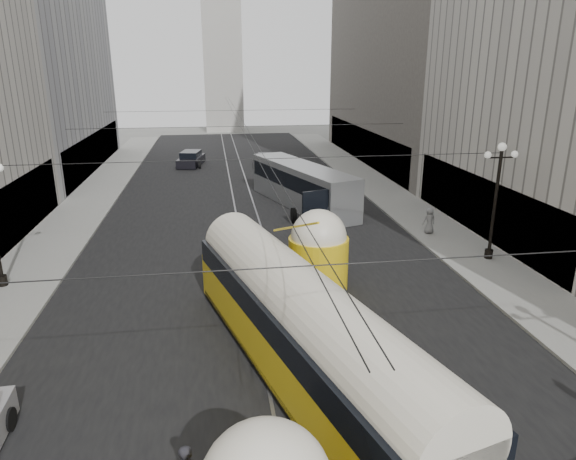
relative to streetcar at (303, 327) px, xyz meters
name	(u,v)px	position (x,y,z in m)	size (l,w,h in m)	color
road	(244,203)	(-0.50, 23.97, -1.94)	(20.00, 85.00, 0.02)	black
sidewalk_left	(94,197)	(-12.50, 27.47, -1.86)	(4.00, 72.00, 0.15)	gray
sidewalk_right	(377,187)	(11.50, 27.47, -1.86)	(4.00, 72.00, 0.15)	gray
rail_left	(234,203)	(-1.25, 23.97, -1.94)	(0.12, 85.00, 0.04)	gray
rail_right	(253,202)	(0.25, 23.97, -1.94)	(0.12, 85.00, 0.04)	gray
building_left_far	(14,20)	(-20.49, 39.47, 12.37)	(12.60, 28.60, 28.60)	#999999
building_right_far	(424,4)	(19.50, 39.47, 14.37)	(12.60, 32.60, 32.60)	#514C47
distant_tower	(221,34)	(-0.50, 71.47, 13.03)	(6.00, 6.00, 31.36)	#B2AFA8
lamppost_right_mid	(496,195)	(12.10, 9.47, 1.80)	(1.86, 0.44, 6.37)	black
catenary	(244,129)	(-0.38, 22.96, 3.94)	(25.00, 72.00, 0.23)	black
streetcar	(303,327)	(0.00, 0.00, 0.00)	(6.94, 17.55, 3.97)	yellow
city_bus	(302,184)	(3.87, 22.33, -0.20)	(6.44, 12.97, 3.18)	#95979A
sedan_white_far	(264,161)	(2.70, 39.00, -1.36)	(2.46, 4.34, 1.29)	white
sedan_dark_far	(191,159)	(-5.05, 40.34, -1.22)	(3.00, 5.30, 1.58)	black
pedestrian_sidewalk_right	(429,220)	(10.62, 14.18, -0.96)	(0.81, 0.50, 1.65)	gray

